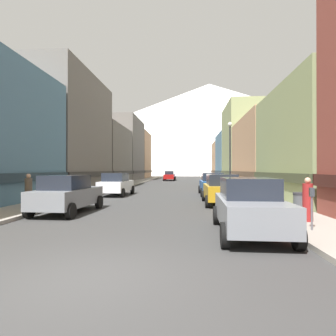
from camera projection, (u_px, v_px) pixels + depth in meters
The scene contains 27 objects.
ground_plane at pixel (88, 278), 5.44m from camera, with size 400.00×400.00×0.00m, color #363636.
sidewalk_left at pixel (131, 183), 40.79m from camera, with size 2.50×100.00×0.15m, color gray.
sidewalk_right at pixel (220, 184), 39.91m from camera, with size 2.50×100.00×0.15m, color gray.
storefront_left_2 at pixel (60, 135), 29.27m from camera, with size 7.49×13.10×11.53m.
storefront_left_3 at pixel (101, 156), 42.38m from camera, with size 7.20×12.44×8.37m.
storefront_left_4 at pixel (116, 151), 55.58m from camera, with size 9.30×12.97×11.76m.
storefront_left_5 at pixel (128, 156), 68.07m from camera, with size 10.13×11.23×10.77m.
storefront_right_2 at pixel (275, 155), 30.68m from camera, with size 7.34×13.33×7.53m.
storefront_right_3 at pixel (256, 145), 43.07m from camera, with size 9.11×10.94×11.65m.
storefront_right_4 at pixel (244, 158), 54.59m from camera, with size 10.11×11.33×8.78m.
storefront_right_5 at pixel (232, 161), 65.12m from camera, with size 8.68×9.15×8.15m.
car_left_0 at pixel (67, 194), 13.59m from camera, with size 2.24×4.48×1.78m.
car_left_1 at pixel (116, 184), 22.79m from camera, with size 2.16×4.44×1.78m.
car_right_0 at pixel (249, 206), 9.13m from camera, with size 2.17×4.45×1.78m.
car_right_1 at pixel (221, 189), 16.93m from camera, with size 2.09×4.42×1.78m.
car_right_2 at pixel (212, 184), 23.18m from camera, with size 2.12×4.43×1.78m.
car_driving_0 at pixel (170, 175), 55.21m from camera, with size 2.06×4.40×1.78m.
car_driving_1 at pixel (169, 176), 52.98m from camera, with size 2.06×4.40×1.78m.
parking_meter_near at pixel (312, 203), 9.06m from camera, with size 0.14×0.10×1.33m.
trash_bin_right at pixel (301, 205), 11.50m from camera, with size 0.59×0.59×0.98m.
potted_plant_0 at pixel (258, 189), 21.14m from camera, with size 0.65×0.65×0.92m.
potted_plant_1 at pixel (63, 190), 20.45m from camera, with size 0.53×0.53×0.87m.
potted_plant_2 at pixel (251, 187), 23.73m from camera, with size 0.55×0.55×0.80m.
pedestrian_0 at pixel (28, 191), 14.71m from camera, with size 0.36×0.36×1.69m.
pedestrian_1 at pixel (308, 201), 10.58m from camera, with size 0.36×0.36×1.61m.
streetlamp_right at pixel (230, 146), 24.08m from camera, with size 0.36×0.36×5.86m.
mountain_backdrop at pixel (209, 128), 263.52m from camera, with size 357.52×357.52×80.29m, color silver.
Camera 1 is at (1.89, -5.33, 2.05)m, focal length 30.91 mm.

